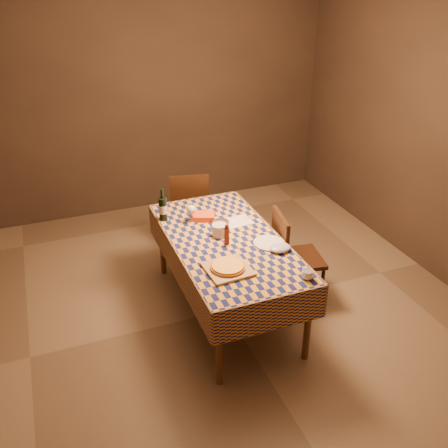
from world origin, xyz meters
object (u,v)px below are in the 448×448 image
object	(u,v)px
dining_table	(226,247)
wine_bottle	(163,208)
chair_far	(189,206)
bowl	(221,224)
chair_right	(291,253)
cutting_board	(228,269)
pizza	(228,266)
white_plate	(269,243)

from	to	relation	value
dining_table	wine_bottle	size ratio (longest dim) A/B	5.85
chair_far	bowl	bearing A→B (deg)	-90.36
dining_table	chair_right	xyz separation A→B (m)	(0.63, -0.05, -0.17)
cutting_board	bowl	size ratio (longest dim) A/B	2.22
pizza	bowl	distance (m)	0.73
bowl	chair_right	world-z (taller)	chair_right
chair_right	white_plate	bearing A→B (deg)	-154.04
white_plate	cutting_board	bearing A→B (deg)	-152.28
dining_table	pizza	world-z (taller)	pizza
white_plate	chair_far	distance (m)	1.50
dining_table	bowl	xyz separation A→B (m)	(0.04, 0.25, 0.10)
bowl	chair_right	bearing A→B (deg)	-27.22
wine_bottle	chair_far	distance (m)	0.90
chair_far	pizza	bearing A→B (deg)	-97.21
pizza	wine_bottle	bearing A→B (deg)	103.59
dining_table	chair_right	world-z (taller)	chair_right
dining_table	pizza	size ratio (longest dim) A/B	5.07
pizza	chair_far	distance (m)	1.74
bowl	wine_bottle	distance (m)	0.56
cutting_board	chair_right	distance (m)	0.93
bowl	chair_far	size ratio (longest dim) A/B	0.16
white_plate	chair_right	xyz separation A→B (m)	(0.31, 0.15, -0.25)
dining_table	wine_bottle	bearing A→B (deg)	126.07
cutting_board	white_plate	world-z (taller)	cutting_board
cutting_board	chair_right	size ratio (longest dim) A/B	0.36
pizza	bowl	xyz separation A→B (m)	(0.21, 0.70, -0.01)
bowl	cutting_board	bearing A→B (deg)	-106.54
bowl	pizza	bearing A→B (deg)	-106.54
wine_bottle	chair_far	xyz separation A→B (m)	(0.46, 0.68, -0.37)
dining_table	bowl	bearing A→B (deg)	79.78
chair_right	chair_far	bearing A→B (deg)	113.96
wine_bottle	chair_far	size ratio (longest dim) A/B	0.34
chair_right	dining_table	bearing A→B (deg)	175.37
wine_bottle	pizza	bearing A→B (deg)	-76.41
bowl	wine_bottle	bearing A→B (deg)	145.37
pizza	white_plate	xyz separation A→B (m)	(0.48, 0.25, -0.03)
chair_right	pizza	bearing A→B (deg)	-152.97
wine_bottle	white_plate	bearing A→B (deg)	-46.46
dining_table	pizza	xyz separation A→B (m)	(-0.16, -0.46, 0.11)
pizza	chair_right	xyz separation A→B (m)	(0.79, 0.40, -0.28)
pizza	chair_far	size ratio (longest dim) A/B	0.39
wine_bottle	white_plate	size ratio (longest dim) A/B	1.18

